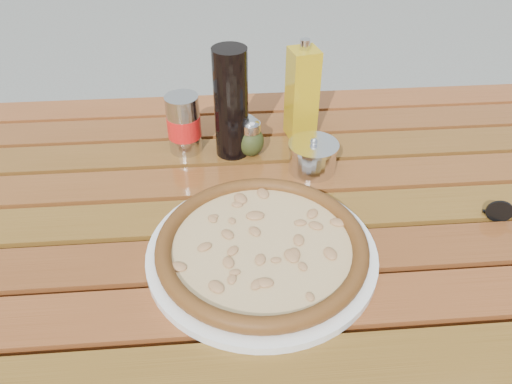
{
  "coord_description": "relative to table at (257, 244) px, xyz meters",
  "views": [
    {
      "loc": [
        -0.05,
        -0.66,
        1.31
      ],
      "look_at": [
        0.0,
        0.02,
        0.78
      ],
      "focal_mm": 35.0,
      "sensor_mm": 36.0,
      "label": 1
    }
  ],
  "objects": [
    {
      "name": "olive_oil_cruet",
      "position": [
        0.11,
        0.25,
        0.17
      ],
      "size": [
        0.07,
        0.07,
        0.21
      ],
      "rotation": [
        0.0,
        0.0,
        0.22
      ],
      "color": "#BA9513",
      "rests_on": "table"
    },
    {
      "name": "soda_can",
      "position": [
        -0.13,
        0.21,
        0.13
      ],
      "size": [
        0.08,
        0.08,
        0.12
      ],
      "rotation": [
        0.0,
        0.0,
        -0.19
      ],
      "color": "silver",
      "rests_on": "table"
    },
    {
      "name": "oregano_shaker",
      "position": [
        0.0,
        0.18,
        0.11
      ],
      "size": [
        0.07,
        0.07,
        0.08
      ],
      "rotation": [
        0.0,
        0.0,
        -0.35
      ],
      "color": "#3C461C",
      "rests_on": "table"
    },
    {
      "name": "dark_bottle",
      "position": [
        -0.03,
        0.2,
        0.19
      ],
      "size": [
        0.08,
        0.08,
        0.22
      ],
      "primitive_type": "cylinder",
      "rotation": [
        0.0,
        0.0,
        0.33
      ],
      "color": "black",
      "rests_on": "table"
    },
    {
      "name": "parmesan_tin",
      "position": [
        0.12,
        0.12,
        0.11
      ],
      "size": [
        0.13,
        0.13,
        0.07
      ],
      "rotation": [
        0.0,
        0.0,
        -0.43
      ],
      "color": "silver",
      "rests_on": "table"
    },
    {
      "name": "pepper_shaker",
      "position": [
        -0.01,
        0.2,
        0.11
      ],
      "size": [
        0.05,
        0.05,
        0.08
      ],
      "rotation": [
        0.0,
        0.0,
        0.0
      ],
      "color": "red",
      "rests_on": "table"
    },
    {
      "name": "pizza",
      "position": [
        -0.0,
        -0.11,
        0.1
      ],
      "size": [
        0.4,
        0.4,
        0.03
      ],
      "rotation": [
        0.0,
        0.0,
        -0.23
      ],
      "color": "beige",
      "rests_on": "plate"
    },
    {
      "name": "table",
      "position": [
        0.0,
        0.0,
        0.0
      ],
      "size": [
        1.4,
        0.9,
        0.75
      ],
      "color": "#341A0C",
      "rests_on": "ground"
    },
    {
      "name": "plate",
      "position": [
        -0.0,
        -0.11,
        0.08
      ],
      "size": [
        0.44,
        0.44,
        0.01
      ],
      "primitive_type": "cylinder",
      "rotation": [
        0.0,
        0.0,
        -0.26
      ],
      "color": "white",
      "rests_on": "table"
    }
  ]
}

